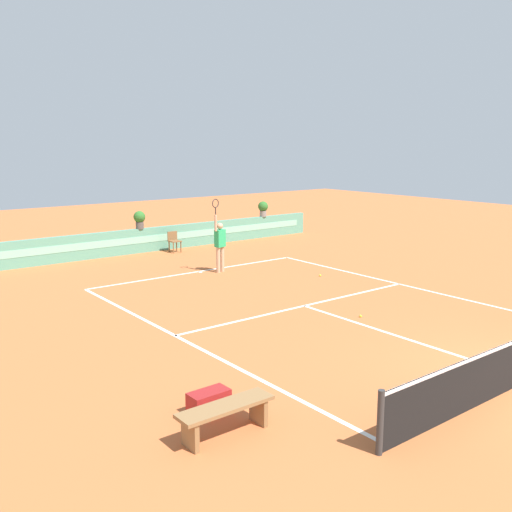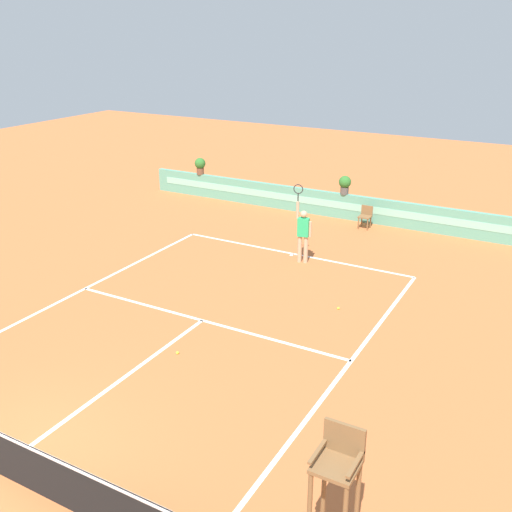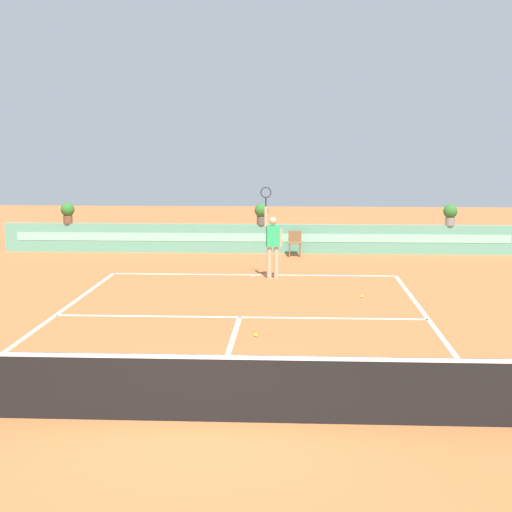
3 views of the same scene
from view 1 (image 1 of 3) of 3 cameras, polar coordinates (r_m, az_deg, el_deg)
name	(u,v)px [view 1 (image 1 of 3)]	position (r m, az deg, el deg)	size (l,w,h in m)	color
ground_plane	(314,309)	(15.80, 5.79, -5.26)	(60.00, 60.00, 0.00)	#BC6033
court_lines	(297,303)	(16.30, 4.04, -4.70)	(8.32, 11.94, 0.01)	white
back_wall_barrier	(140,241)	(24.09, -11.46, 1.49)	(18.00, 0.21, 1.00)	#599E84
ball_kid_chair	(174,241)	(24.01, -8.13, 1.52)	(0.44, 0.44, 0.85)	brown
bench_courtside	(226,413)	(9.16, -3.02, -15.25)	(1.60, 0.44, 0.51)	olive
gear_bag	(209,401)	(10.00, -4.69, -14.16)	(0.70, 0.36, 0.36)	maroon
tennis_player	(220,243)	(20.00, -3.60, 1.34)	(0.61, 0.29, 2.58)	tan
tennis_ball_near_baseline	(361,316)	(15.24, 10.33, -5.87)	(0.07, 0.07, 0.07)	#CCE033
tennis_ball_mid_court	(320,275)	(19.62, 6.38, -1.92)	(0.07, 0.07, 0.07)	#CCE033
potted_plant_far_right	(263,208)	(27.43, 0.70, 4.79)	(0.48, 0.48, 0.72)	gray
potted_plant_centre	(139,219)	(23.98, -11.48, 3.65)	(0.48, 0.48, 0.72)	#514C47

